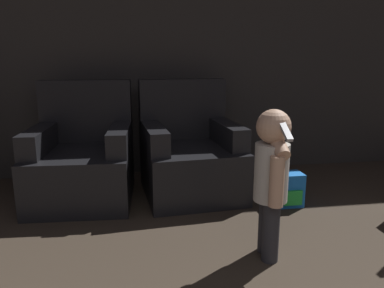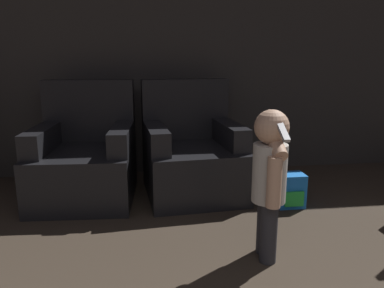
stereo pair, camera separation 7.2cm
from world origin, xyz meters
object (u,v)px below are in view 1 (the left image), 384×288
armchair_left (83,160)px  person_toddler (272,173)px  armchair_right (190,156)px  toy_backpack (289,189)px

armchair_left → person_toddler: 1.77m
person_toddler → armchair_left: bearing=-127.5°
armchair_left → armchair_right: size_ratio=1.00×
person_toddler → armchair_right: bearing=-159.0°
toy_backpack → person_toddler: bearing=-120.9°
person_toddler → toy_backpack: size_ratio=3.30×
armchair_right → toy_backpack: 0.92m
armchair_left → person_toddler: (1.26, -1.23, 0.21)m
armchair_left → person_toddler: size_ratio=1.10×
person_toddler → toy_backpack: 0.99m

